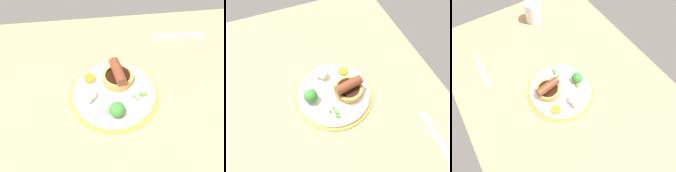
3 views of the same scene
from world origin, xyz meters
TOP-DOWN VIEW (x-y plane):
  - dining_table at (0.00, 0.00)cm, footprint 110.00×80.00cm
  - dinner_plate at (3.99, -2.44)cm, footprint 26.92×26.92cm
  - sausage_pudding at (2.36, -7.01)cm, footprint 9.56×9.63cm
  - pea_pile at (-3.46, -0.03)cm, footprint 4.73×2.91cm
  - broccoli_floret_near at (4.23, 5.44)cm, footprint 5.77×4.60cm
  - cauliflower_floret at (11.89, -0.79)cm, footprint 5.36×5.10cm
  - carrot_slice_0 at (10.83, -8.55)cm, footprint 4.00×4.00cm
  - fork at (-22.14, -26.18)cm, footprint 18.06×2.66cm
  - drinking_glass at (-38.61, 7.65)cm, footprint 7.65×7.65cm

SIDE VIEW (x-z plane):
  - dining_table at x=0.00cm, z-range 0.00..3.00cm
  - fork at x=-22.14cm, z-range 3.00..3.60cm
  - dinner_plate at x=3.99cm, z-range 2.87..4.27cm
  - carrot_slice_0 at x=10.83cm, z-range 4.40..5.20cm
  - pea_pile at x=-3.46cm, z-range 4.52..6.30cm
  - cauliflower_floret at x=11.89cm, z-range 4.27..7.90cm
  - sausage_pudding at x=2.36cm, z-range 3.65..9.37cm
  - broccoli_floret_near at x=4.23cm, z-range 4.32..8.92cm
  - drinking_glass at x=-38.61cm, z-range 3.00..13.34cm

